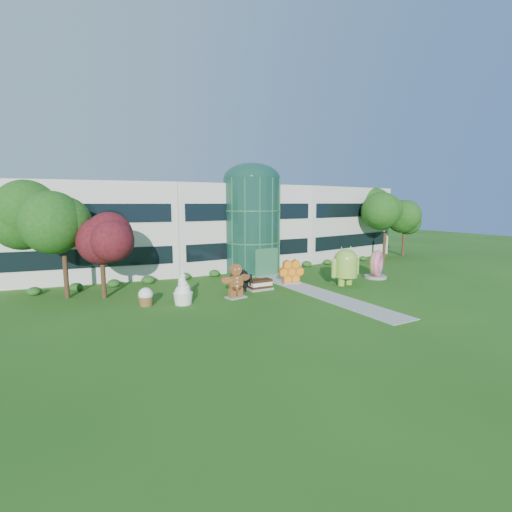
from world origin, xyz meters
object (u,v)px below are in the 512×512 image
android_green (346,264)px  donut (376,264)px  gingerbread (236,281)px  android_black (241,279)px

android_green → donut: (4.77, 0.91, -0.51)m
android_green → gingerbread: (-10.52, 0.77, -0.56)m
android_green → donut: android_green is taller
android_black → gingerbread: size_ratio=0.74×
android_black → donut: 14.05m
android_black → gingerbread: (-1.33, -1.68, 0.27)m
android_black → gingerbread: bearing=-108.6°
android_black → donut: (13.97, -1.54, 0.31)m
gingerbread → android_black: bearing=42.7°
donut → android_black: bearing=143.1°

